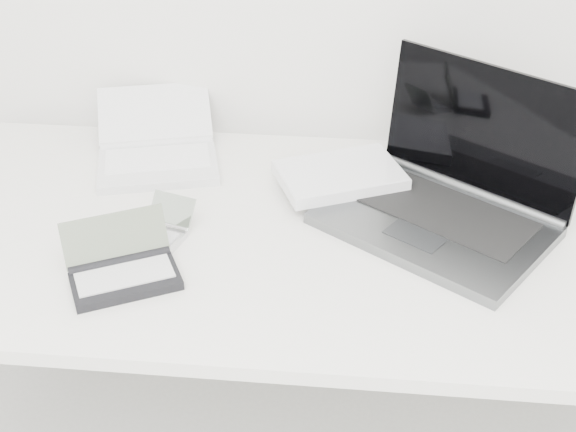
# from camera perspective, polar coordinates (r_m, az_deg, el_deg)

# --- Properties ---
(desk) EXTENTS (1.60, 0.80, 0.73)m
(desk) POSITION_cam_1_polar(r_m,az_deg,el_deg) (1.65, 1.17, -2.36)
(desk) COLOR white
(desk) RESTS_ON ground
(laptop_large) EXTENTS (0.63, 0.52, 0.30)m
(laptop_large) POSITION_cam_1_polar(r_m,az_deg,el_deg) (1.68, 9.72, 1.68)
(laptop_large) COLOR #5A5D60
(laptop_large) RESTS_ON desk
(netbook_open_white) EXTENTS (0.34, 0.39, 0.11)m
(netbook_open_white) POSITION_cam_1_polar(r_m,az_deg,el_deg) (1.88, -9.29, 4.62)
(netbook_open_white) COLOR silver
(netbook_open_white) RESTS_ON desk
(pda_silver) EXTENTS (0.12, 0.14, 0.07)m
(pda_silver) POSITION_cam_1_polar(r_m,az_deg,el_deg) (1.62, -8.89, -1.00)
(pda_silver) COLOR silver
(pda_silver) RESTS_ON desk
(palmtop_charcoal) EXTENTS (0.24, 0.22, 0.10)m
(palmtop_charcoal) POSITION_cam_1_polar(r_m,az_deg,el_deg) (1.52, -11.67, -3.74)
(palmtop_charcoal) COLOR black
(palmtop_charcoal) RESTS_ON desk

